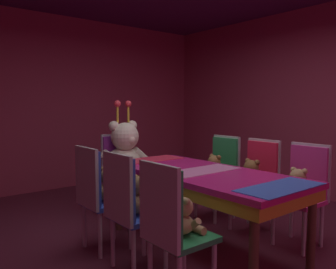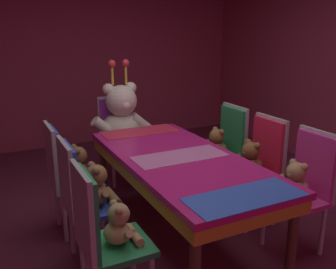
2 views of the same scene
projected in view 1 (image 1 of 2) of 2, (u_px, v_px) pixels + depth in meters
ground_plane at (202, 246)px, 3.36m from camera, size 7.90×7.90×0.00m
wall_back at (66, 102)px, 5.72m from camera, size 5.20×0.12×2.80m
wall_right at (336, 102)px, 4.86m from camera, size 0.12×6.40×2.80m
banquet_table at (202, 180)px, 3.30m from camera, size 0.90×2.02×0.75m
chair_left_0 at (168, 219)px, 2.34m from camera, size 0.42×0.41×0.98m
teddy_left_0 at (184, 218)px, 2.43m from camera, size 0.22×0.29×0.27m
chair_left_1 at (126, 200)px, 2.80m from camera, size 0.42×0.41×0.98m
teddy_left_1 at (141, 197)px, 2.89m from camera, size 0.27×0.35×0.33m
chair_left_2 at (95, 189)px, 3.20m from camera, size 0.42×0.41×0.98m
teddy_left_2 at (109, 186)px, 3.29m from camera, size 0.26×0.34×0.32m
chair_right_0 at (305, 183)px, 3.40m from camera, size 0.42×0.41×0.98m
teddy_right_0 at (297, 186)px, 3.31m from camera, size 0.25×0.33×0.31m
chair_right_1 at (259, 175)px, 3.81m from camera, size 0.42×0.41×0.98m
teddy_right_1 at (251, 177)px, 3.72m from camera, size 0.27×0.35×0.33m
chair_right_2 at (222, 168)px, 4.25m from camera, size 0.42×0.41×0.98m
teddy_right_2 at (214, 170)px, 4.16m from camera, size 0.26×0.33×0.31m
throne_chair at (119, 164)px, 4.51m from camera, size 0.41×0.42×0.98m
king_teddy_bear at (125, 153)px, 4.36m from camera, size 0.75×0.58×0.96m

